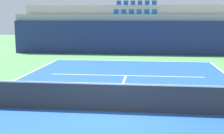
# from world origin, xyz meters

# --- Properties ---
(ground_plane) EXTENTS (80.00, 80.00, 0.00)m
(ground_plane) POSITION_xyz_m (0.00, 0.00, 0.00)
(ground_plane) COLOR #4C8C4C
(court_surface) EXTENTS (11.00, 24.00, 0.01)m
(court_surface) POSITION_xyz_m (0.00, 0.00, 0.01)
(court_surface) COLOR #1E4C99
(court_surface) RESTS_ON ground_plane
(baseline_far) EXTENTS (11.00, 0.10, 0.00)m
(baseline_far) POSITION_xyz_m (0.00, 11.95, 0.01)
(baseline_far) COLOR white
(baseline_far) RESTS_ON court_surface
(service_line_far) EXTENTS (8.26, 0.10, 0.00)m
(service_line_far) POSITION_xyz_m (0.00, 6.40, 0.01)
(service_line_far) COLOR white
(service_line_far) RESTS_ON court_surface
(centre_service_line) EXTENTS (0.10, 6.40, 0.00)m
(centre_service_line) POSITION_xyz_m (0.00, 3.20, 0.01)
(centre_service_line) COLOR white
(centre_service_line) RESTS_ON court_surface
(back_wall) EXTENTS (20.41, 0.30, 2.79)m
(back_wall) POSITION_xyz_m (0.00, 15.73, 1.39)
(back_wall) COLOR navy
(back_wall) RESTS_ON ground_plane
(stands_tier_lower) EXTENTS (20.41, 2.40, 3.32)m
(stands_tier_lower) POSITION_xyz_m (0.00, 17.08, 1.66)
(stands_tier_lower) COLOR #9E9E99
(stands_tier_lower) RESTS_ON ground_plane
(stands_tier_upper) EXTENTS (20.41, 2.40, 4.15)m
(stands_tier_upper) POSITION_xyz_m (0.00, 19.48, 2.08)
(stands_tier_upper) COLOR #9E9E99
(stands_tier_upper) RESTS_ON ground_plane
(seating_row_lower) EXTENTS (3.74, 0.44, 0.44)m
(seating_row_lower) POSITION_xyz_m (0.00, 17.17, 3.44)
(seating_row_lower) COLOR #145193
(seating_row_lower) RESTS_ON stands_tier_lower
(seating_row_upper) EXTENTS (3.74, 0.44, 0.44)m
(seating_row_upper) POSITION_xyz_m (0.00, 19.57, 4.27)
(seating_row_upper) COLOR #145193
(seating_row_upper) RESTS_ON stands_tier_upper
(tennis_net) EXTENTS (11.08, 0.08, 1.07)m
(tennis_net) POSITION_xyz_m (0.00, 0.00, 0.51)
(tennis_net) COLOR black
(tennis_net) RESTS_ON court_surface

